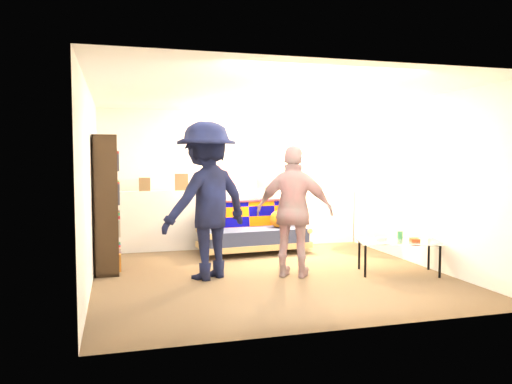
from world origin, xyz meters
TOP-DOWN VIEW (x-y plane):
  - ground at (0.00, 0.00)m, footprint 5.00×5.00m
  - room_shell at (0.00, 0.47)m, footprint 4.60×5.05m
  - half_wall_ledge at (0.00, 1.80)m, footprint 4.45×0.15m
  - ledge_decor at (-0.23, 1.78)m, footprint 2.97×0.02m
  - futon_sofa at (0.20, 1.26)m, footprint 1.81×0.98m
  - bookshelf at (-2.08, 0.57)m, footprint 0.31×0.92m
  - coffee_table at (1.67, -0.69)m, footprint 1.19×0.88m
  - floor_lamp at (0.91, 1.39)m, footprint 0.35×0.29m
  - person_left at (-0.83, -0.25)m, footprint 1.49×1.28m
  - person_right at (0.27, -0.48)m, footprint 1.07×0.85m

SIDE VIEW (x-z plane):
  - ground at x=0.00m, z-range 0.00..0.00m
  - futon_sofa at x=0.20m, z-range -0.03..0.72m
  - coffee_table at x=1.67m, z-range 0.14..0.69m
  - half_wall_ledge at x=0.00m, z-range 0.00..1.00m
  - person_right at x=0.27m, z-range 0.00..1.70m
  - bookshelf at x=-2.08m, z-range -0.06..1.78m
  - person_left at x=-0.83m, z-range 0.00..2.00m
  - floor_lamp at x=0.91m, z-range 0.34..1.94m
  - ledge_decor at x=-0.23m, z-range 0.95..1.40m
  - room_shell at x=0.00m, z-range 0.45..2.90m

